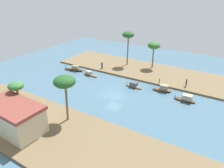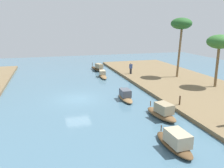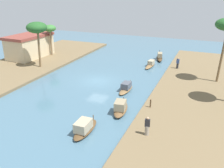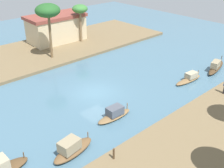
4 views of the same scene
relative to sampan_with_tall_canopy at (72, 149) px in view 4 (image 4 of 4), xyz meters
name	(u,v)px [view 4 (image 4 of 4)]	position (x,y,z in m)	size (l,w,h in m)	color
river_water	(95,92)	(6.93, 5.92, -0.48)	(67.99, 67.99, 0.00)	#476B7F
riverbank_left	(222,161)	(6.93, -7.55, -0.31)	(41.07, 11.45, 0.34)	brown
riverbank_right	(30,55)	(6.93, 19.38, -0.31)	(41.07, 11.45, 0.34)	brown
sampan_with_tall_canopy	(72,149)	(0.00, 0.00, 0.00)	(3.62, 1.74, 1.30)	brown
sampan_midstream	(115,114)	(5.26, 1.30, -0.08)	(3.42, 1.10, 1.07)	brown
sampan_near_left_bank	(189,78)	(15.94, 1.02, -0.14)	(3.87, 1.15, 0.96)	brown
sampan_downstream_large	(216,67)	(20.72, 0.61, -0.05)	(4.92, 2.00, 1.24)	#47331E
mooring_post	(114,154)	(1.56, -2.59, 0.28)	(0.14, 0.14, 0.84)	#4C3823
palm_tree_right_tall	(80,10)	(15.02, 18.90, 4.39)	(2.18, 2.18, 5.32)	#7F6647
palm_tree_right_short	(48,11)	(8.38, 16.15, 5.65)	(2.96, 2.96, 6.72)	brown
riverside_building	(56,28)	(12.54, 21.51, 1.81)	(8.33, 4.69, 3.85)	beige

